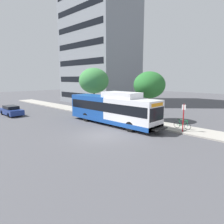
% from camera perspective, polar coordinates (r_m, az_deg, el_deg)
% --- Properties ---
extents(ground_plane, '(120.00, 120.00, 0.00)m').
position_cam_1_polar(ground_plane, '(24.16, -15.83, -2.81)').
color(ground_plane, '#4C4C51').
extents(sidewalk_curb, '(3.00, 56.00, 0.14)m').
position_cam_1_polar(sidewalk_curb, '(26.75, -0.53, -1.10)').
color(sidewalk_curb, '#A8A399').
rests_on(sidewalk_curb, ground).
extents(transit_bus, '(2.58, 12.25, 3.65)m').
position_cam_1_polar(transit_bus, '(21.94, 0.03, 0.85)').
color(transit_bus, white).
rests_on(transit_bus, ground).
extents(bus_stop_sign_pole, '(0.10, 0.36, 2.60)m').
position_cam_1_polar(bus_stop_sign_pole, '(19.52, 19.89, -1.01)').
color(bus_stop_sign_pole, red).
rests_on(bus_stop_sign_pole, sidewalk_curb).
extents(bicycle_parked, '(0.52, 1.76, 1.02)m').
position_cam_1_polar(bicycle_parked, '(20.72, 19.59, -3.46)').
color(bicycle_parked, black).
rests_on(bicycle_parked, sidewalk_curb).
extents(street_tree_near_stop, '(3.69, 3.69, 5.74)m').
position_cam_1_polar(street_tree_near_stop, '(23.82, 10.71, 7.65)').
color(street_tree_near_stop, '#4C3823').
rests_on(street_tree_near_stop, sidewalk_curb).
extents(street_tree_mid_block, '(4.45, 4.45, 6.48)m').
position_cam_1_polar(street_tree_mid_block, '(30.08, -5.25, 8.96)').
color(street_tree_mid_block, '#4C3823').
rests_on(street_tree_mid_block, sidewalk_curb).
extents(parked_car_far_lane, '(1.80, 4.50, 1.33)m').
position_cam_1_polar(parked_car_far_lane, '(30.77, -27.00, 0.38)').
color(parked_car_far_lane, navy).
rests_on(parked_car_far_lane, ground).
extents(apartment_tower_backdrop, '(10.49, 14.93, 32.52)m').
position_cam_1_polar(apartment_tower_backdrop, '(44.49, -3.76, 24.23)').
color(apartment_tower_backdrop, gray).
rests_on(apartment_tower_backdrop, ground).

